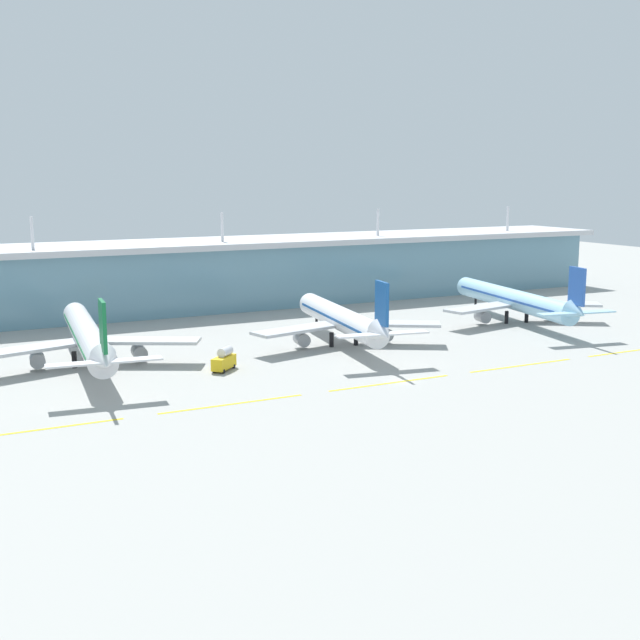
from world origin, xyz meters
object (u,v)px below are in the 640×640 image
airliner_middle (342,319)px  airliner_far (515,300)px  airliner_near (88,336)px  fuel_truck (224,360)px

airliner_middle → airliner_far: 59.55m
airliner_near → fuel_truck: size_ratio=10.26×
airliner_near → fuel_truck: bearing=-36.0°
airliner_middle → airliner_far: same height
airliner_far → fuel_truck: size_ratio=9.72×
airliner_near → airliner_middle: size_ratio=1.20×
fuel_truck → airliner_middle: bearing=18.7°
airliner_near → airliner_middle: 60.61m
airliner_middle → airliner_far: size_ratio=0.88×
airliner_middle → fuel_truck: (-35.36, -11.95, -4.18)m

